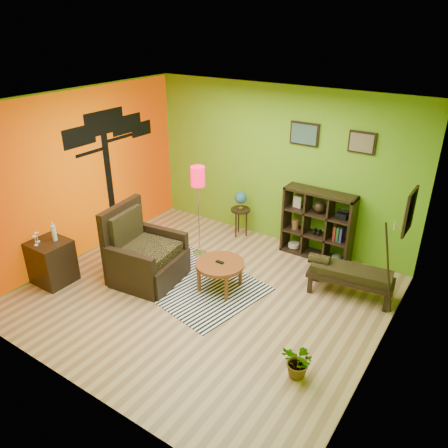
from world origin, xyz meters
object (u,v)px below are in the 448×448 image
Objects in this scene: cube_shelf at (318,225)px; bench at (348,274)px; coffee_table at (220,266)px; side_cabinet at (52,261)px; potted_plant at (299,365)px; armchair at (144,258)px; globe_table at (241,203)px; floor_lamp at (198,185)px.

bench is at bearing -44.65° from cube_shelf.
side_cabinet is (-2.29, -1.28, -0.04)m from coffee_table.
potted_plant is at bearing 4.00° from side_cabinet.
side_cabinet reaches higher than bench.
armchair reaches higher than globe_table.
floor_lamp is 1.34× the size of cube_shelf.
floor_lamp is at bearing 75.68° from armchair.
bench is (3.96, 2.20, 0.02)m from side_cabinet.
bench is at bearing 5.41° from floor_lamp.
armchair is 2.95m from cube_shelf.
floor_lamp reaches higher than globe_table.
coffee_table is at bearing 19.66° from armchair.
bench is (2.55, 0.24, -0.94)m from floor_lamp.
armchair is 1.00× the size of cube_shelf.
cube_shelf is (1.71, 1.08, -0.70)m from floor_lamp.
bench is 1.92m from potted_plant.
globe_table reaches higher than bench.
floor_lamp is at bearing 54.23° from side_cabinet.
cube_shelf is at bearing 135.35° from bench.
side_cabinet reaches higher than globe_table.
floor_lamp is at bearing -174.59° from bench.
cube_shelf reaches higher than globe_table.
armchair is at bearing -104.32° from floor_lamp.
cube_shelf is 0.93× the size of bench.
side_cabinet is at bearing -118.30° from globe_table.
cube_shelf is at bearing 2.18° from globe_table.
side_cabinet reaches higher than potted_plant.
potted_plant is (2.67, -1.67, -1.14)m from floor_lamp.
coffee_table is 2.63m from side_cabinet.
cube_shelf is 2.94m from potted_plant.
coffee_table is at bearing -37.30° from floor_lamp.
armchair is 3.01m from potted_plant.
coffee_table is at bearing 150.81° from potted_plant.
floor_lamp is at bearing 147.95° from potted_plant.
floor_lamp is 3.34m from potted_plant.
side_cabinet is at bearing -142.60° from armchair.
armchair is 1.36× the size of globe_table.
floor_lamp is 1.82× the size of globe_table.
globe_table is at bearing 161.69° from bench.
armchair is at bearing -160.34° from coffee_table.
coffee_table is 1.44m from floor_lamp.
floor_lamp is 3.73× the size of potted_plant.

